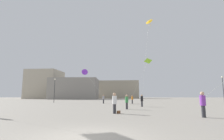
{
  "coord_description": "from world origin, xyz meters",
  "views": [
    {
      "loc": [
        1.31,
        -6.5,
        1.52
      ],
      "look_at": [
        0.0,
        21.2,
        5.68
      ],
      "focal_mm": 27.48,
      "sensor_mm": 36.0,
      "label": 1
    }
  ],
  "objects_px": {
    "person_in_grey": "(103,99)",
    "person_in_black": "(142,100)",
    "building_left_hall": "(45,85)",
    "handbag_beside_flyer": "(119,112)",
    "person_in_white": "(115,102)",
    "kite_violet_diamond": "(85,72)",
    "lamppost_west": "(223,85)",
    "building_centre_hall": "(75,89)",
    "person_in_purple": "(203,103)",
    "kite_lime_delta": "(148,61)",
    "person_in_orange": "(132,99)",
    "kite_amber_diamond": "(149,22)",
    "building_right_hall": "(116,90)",
    "person_in_green": "(127,101)",
    "lamppost_east": "(55,86)"
  },
  "relations": [
    {
      "from": "person_in_orange",
      "to": "lamppost_west",
      "type": "bearing_deg",
      "value": -51.3
    },
    {
      "from": "person_in_white",
      "to": "person_in_purple",
      "type": "relative_size",
      "value": 0.98
    },
    {
      "from": "kite_violet_diamond",
      "to": "lamppost_west",
      "type": "distance_m",
      "value": 28.78
    },
    {
      "from": "person_in_white",
      "to": "person_in_green",
      "type": "distance_m",
      "value": 4.91
    },
    {
      "from": "person_in_grey",
      "to": "person_in_black",
      "type": "bearing_deg",
      "value": -120.15
    },
    {
      "from": "person_in_white",
      "to": "building_centre_hall",
      "type": "bearing_deg",
      "value": -4.22
    },
    {
      "from": "person_in_black",
      "to": "kite_violet_diamond",
      "type": "height_order",
      "value": "kite_violet_diamond"
    },
    {
      "from": "person_in_green",
      "to": "kite_lime_delta",
      "type": "bearing_deg",
      "value": 36.61
    },
    {
      "from": "person_in_white",
      "to": "kite_violet_diamond",
      "type": "distance_m",
      "value": 24.49
    },
    {
      "from": "person_in_green",
      "to": "kite_violet_diamond",
      "type": "bearing_deg",
      "value": 81.6
    },
    {
      "from": "building_left_hall",
      "to": "handbag_beside_flyer",
      "type": "height_order",
      "value": "building_left_hall"
    },
    {
      "from": "kite_amber_diamond",
      "to": "lamppost_west",
      "type": "bearing_deg",
      "value": 31.36
    },
    {
      "from": "person_in_black",
      "to": "kite_lime_delta",
      "type": "relative_size",
      "value": 0.23
    },
    {
      "from": "person_in_black",
      "to": "person_in_purple",
      "type": "bearing_deg",
      "value": 25.37
    },
    {
      "from": "person_in_purple",
      "to": "kite_lime_delta",
      "type": "xyz_separation_m",
      "value": [
        -0.31,
        20.92,
        7.24
      ]
    },
    {
      "from": "person_in_black",
      "to": "handbag_beside_flyer",
      "type": "relative_size",
      "value": 5.26
    },
    {
      "from": "person_in_black",
      "to": "kite_violet_diamond",
      "type": "xyz_separation_m",
      "value": [
        -10.89,
        13.23,
        5.86
      ]
    },
    {
      "from": "building_left_hall",
      "to": "handbag_beside_flyer",
      "type": "xyz_separation_m",
      "value": [
        38.17,
        -70.55,
        -6.97
      ]
    },
    {
      "from": "kite_amber_diamond",
      "to": "handbag_beside_flyer",
      "type": "height_order",
      "value": "kite_amber_diamond"
    },
    {
      "from": "person_in_white",
      "to": "building_right_hall",
      "type": "height_order",
      "value": "building_right_hall"
    },
    {
      "from": "building_centre_hall",
      "to": "building_right_hall",
      "type": "height_order",
      "value": "building_right_hall"
    },
    {
      "from": "person_in_green",
      "to": "person_in_orange",
      "type": "relative_size",
      "value": 1.02
    },
    {
      "from": "person_in_orange",
      "to": "person_in_white",
      "type": "bearing_deg",
      "value": -153.97
    },
    {
      "from": "person_in_white",
      "to": "person_in_black",
      "type": "bearing_deg",
      "value": -42.54
    },
    {
      "from": "person_in_purple",
      "to": "person_in_grey",
      "type": "height_order",
      "value": "person_in_purple"
    },
    {
      "from": "kite_lime_delta",
      "to": "building_right_hall",
      "type": "bearing_deg",
      "value": 97.13
    },
    {
      "from": "person_in_orange",
      "to": "kite_violet_diamond",
      "type": "distance_m",
      "value": 12.32
    },
    {
      "from": "building_left_hall",
      "to": "lamppost_west",
      "type": "height_order",
      "value": "building_left_hall"
    },
    {
      "from": "building_left_hall",
      "to": "person_in_white",
      "type": "bearing_deg",
      "value": -61.84
    },
    {
      "from": "building_left_hall",
      "to": "person_in_orange",
      "type": "bearing_deg",
      "value": -51.73
    },
    {
      "from": "building_left_hall",
      "to": "lamppost_east",
      "type": "bearing_deg",
      "value": -63.72
    },
    {
      "from": "lamppost_east",
      "to": "building_left_hall",
      "type": "bearing_deg",
      "value": 116.28
    },
    {
      "from": "kite_lime_delta",
      "to": "building_centre_hall",
      "type": "distance_m",
      "value": 50.43
    },
    {
      "from": "building_centre_hall",
      "to": "person_in_purple",
      "type": "bearing_deg",
      "value": -67.77
    },
    {
      "from": "person_in_green",
      "to": "kite_violet_diamond",
      "type": "xyz_separation_m",
      "value": [
        -8.61,
        17.86,
        5.89
      ]
    },
    {
      "from": "person_in_black",
      "to": "kite_amber_diamond",
      "type": "relative_size",
      "value": 0.14
    },
    {
      "from": "person_in_green",
      "to": "person_in_orange",
      "type": "bearing_deg",
      "value": 49.43
    },
    {
      "from": "lamppost_east",
      "to": "lamppost_west",
      "type": "bearing_deg",
      "value": -3.56
    },
    {
      "from": "person_in_grey",
      "to": "building_left_hall",
      "type": "height_order",
      "value": "building_left_hall"
    },
    {
      "from": "person_in_white",
      "to": "handbag_beside_flyer",
      "type": "bearing_deg",
      "value": -96.08
    },
    {
      "from": "kite_amber_diamond",
      "to": "building_left_hall",
      "type": "height_order",
      "value": "building_left_hall"
    },
    {
      "from": "person_in_green",
      "to": "building_left_hall",
      "type": "height_order",
      "value": "building_left_hall"
    },
    {
      "from": "building_centre_hall",
      "to": "kite_violet_diamond",
      "type": "bearing_deg",
      "value": -72.35
    },
    {
      "from": "person_in_green",
      "to": "lamppost_west",
      "type": "distance_m",
      "value": 25.49
    },
    {
      "from": "person_in_orange",
      "to": "handbag_beside_flyer",
      "type": "bearing_deg",
      "value": -152.98
    },
    {
      "from": "kite_lime_delta",
      "to": "lamppost_west",
      "type": "bearing_deg",
      "value": 7.1
    },
    {
      "from": "kite_amber_diamond",
      "to": "building_right_hall",
      "type": "height_order",
      "value": "kite_amber_diamond"
    },
    {
      "from": "person_in_white",
      "to": "building_centre_hall",
      "type": "distance_m",
      "value": 64.9
    },
    {
      "from": "person_in_grey",
      "to": "person_in_black",
      "type": "relative_size",
      "value": 1.02
    },
    {
      "from": "person_in_black",
      "to": "handbag_beside_flyer",
      "type": "bearing_deg",
      "value": -7.11
    }
  ]
}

